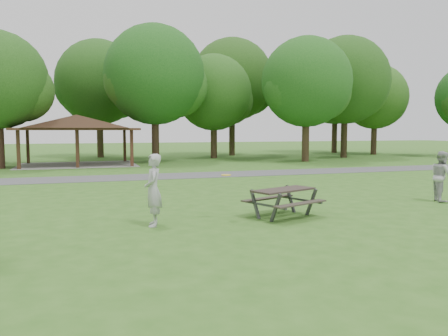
# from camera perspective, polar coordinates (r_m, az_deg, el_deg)

# --- Properties ---
(ground) EXTENTS (160.00, 160.00, 0.00)m
(ground) POSITION_cam_1_polar(r_m,az_deg,el_deg) (11.33, 1.48, -8.39)
(ground) COLOR #31621C
(ground) RESTS_ON ground
(asphalt_path) EXTENTS (120.00, 3.20, 0.02)m
(asphalt_path) POSITION_cam_1_polar(r_m,az_deg,el_deg) (24.80, -9.41, -1.12)
(asphalt_path) COLOR #49494C
(asphalt_path) RESTS_ON ground
(pavilion) EXTENTS (8.60, 7.01, 3.76)m
(pavilion) POSITION_cam_1_polar(r_m,az_deg,el_deg) (34.39, -18.67, 5.47)
(pavilion) COLOR #321F12
(pavilion) RESTS_ON ground
(tree_row_e) EXTENTS (8.40, 8.00, 11.02)m
(tree_row_e) POSITION_cam_1_polar(r_m,az_deg,el_deg) (36.12, -8.90, 11.55)
(tree_row_e) COLOR #2F1E15
(tree_row_e) RESTS_ON ground
(tree_row_f) EXTENTS (7.35, 7.00, 9.55)m
(tree_row_f) POSITION_cam_1_polar(r_m,az_deg,el_deg) (40.78, -1.24, 9.52)
(tree_row_f) COLOR #322316
(tree_row_f) RESTS_ON ground
(tree_row_g) EXTENTS (7.77, 7.40, 10.25)m
(tree_row_g) POSITION_cam_1_polar(r_m,az_deg,el_deg) (37.16, 10.82, 10.63)
(tree_row_g) COLOR #322316
(tree_row_g) RESTS_ON ground
(tree_row_h) EXTENTS (8.61, 8.20, 11.37)m
(tree_row_h) POSITION_cam_1_polar(r_m,az_deg,el_deg) (43.30, 15.65, 10.65)
(tree_row_h) COLOR black
(tree_row_h) RESTS_ON ground
(tree_row_i) EXTENTS (7.14, 6.80, 9.52)m
(tree_row_i) POSITION_cam_1_polar(r_m,az_deg,el_deg) (49.51, 19.18, 8.53)
(tree_row_i) COLOR #322116
(tree_row_i) RESTS_ON ground
(tree_deep_b) EXTENTS (8.40, 8.00, 11.13)m
(tree_deep_b) POSITION_cam_1_polar(r_m,az_deg,el_deg) (43.66, -15.90, 10.41)
(tree_deep_b) COLOR #302215
(tree_deep_b) RESTS_ON ground
(tree_deep_c) EXTENTS (8.82, 8.40, 11.90)m
(tree_deep_c) POSITION_cam_1_polar(r_m,az_deg,el_deg) (45.18, 1.18, 11.12)
(tree_deep_c) COLOR #312416
(tree_deep_c) RESTS_ON ground
(tree_deep_d) EXTENTS (8.40, 8.00, 11.27)m
(tree_deep_d) POSITION_cam_1_polar(r_m,az_deg,el_deg) (52.15, 14.42, 9.69)
(tree_deep_d) COLOR #2F2015
(tree_deep_d) RESTS_ON ground
(picnic_table_middle) EXTENTS (2.49, 2.26, 0.88)m
(picnic_table_middle) POSITION_cam_1_polar(r_m,az_deg,el_deg) (13.29, 7.79, -3.59)
(picnic_table_middle) COLOR #2C2420
(picnic_table_middle) RESTS_ON ground
(frisbee_in_flight) EXTENTS (0.37, 0.37, 0.02)m
(frisbee_in_flight) POSITION_cam_1_polar(r_m,az_deg,el_deg) (12.66, 0.28, -0.92)
(frisbee_in_flight) COLOR yellow
(frisbee_in_flight) RESTS_ON ground
(frisbee_thrower) EXTENTS (0.57, 0.78, 1.98)m
(frisbee_thrower) POSITION_cam_1_polar(r_m,az_deg,el_deg) (12.04, -9.23, -2.87)
(frisbee_thrower) COLOR #A9A9AC
(frisbee_thrower) RESTS_ON ground
(frisbee_catcher) EXTENTS (1.00, 1.11, 1.86)m
(frisbee_catcher) POSITION_cam_1_polar(r_m,az_deg,el_deg) (17.86, 26.59, -0.98)
(frisbee_catcher) COLOR #ACACAF
(frisbee_catcher) RESTS_ON ground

